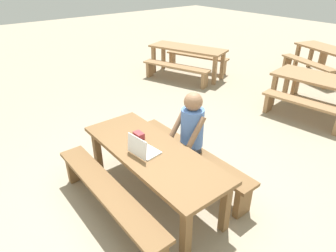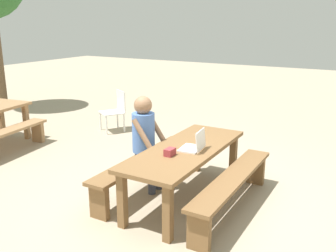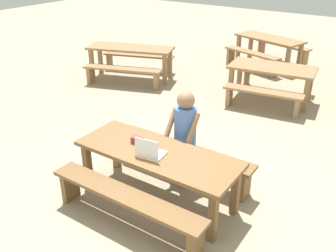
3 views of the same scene
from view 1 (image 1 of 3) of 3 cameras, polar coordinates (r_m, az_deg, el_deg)
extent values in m
plane|color=tan|center=(4.00, -2.81, -13.18)|extent=(30.00, 30.00, 0.00)
cube|color=brown|center=(3.59, -3.07, -5.09)|extent=(2.10, 0.78, 0.05)
cube|color=brown|center=(4.36, -13.46, -4.72)|extent=(0.09, 0.09, 0.65)
cube|color=brown|center=(3.12, 3.45, -20.02)|extent=(0.09, 0.09, 0.65)
cube|color=brown|center=(4.59, -7.00, -2.31)|extent=(0.09, 0.09, 0.65)
cube|color=brown|center=(3.43, 10.98, -15.14)|extent=(0.09, 0.09, 0.65)
cube|color=brown|center=(3.48, -11.67, -11.94)|extent=(2.06, 0.30, 0.05)
cube|color=brown|center=(4.31, -17.30, -7.64)|extent=(0.08, 0.24, 0.41)
cube|color=brown|center=(4.06, 4.34, -4.78)|extent=(2.06, 0.30, 0.05)
cube|color=brown|center=(4.80, -3.32, -2.30)|extent=(0.08, 0.24, 0.41)
cube|color=brown|center=(3.72, 14.23, -13.80)|extent=(0.08, 0.24, 0.41)
cube|color=white|center=(3.55, -4.29, -4.91)|extent=(0.34, 0.27, 0.02)
cube|color=white|center=(3.41, -6.00, -3.97)|extent=(0.32, 0.07, 0.24)
cube|color=black|center=(3.41, -5.91, -3.92)|extent=(0.29, 0.06, 0.22)
cube|color=#993338|center=(3.81, -5.66, -1.84)|extent=(0.14, 0.09, 0.09)
cylinder|color=#333847|center=(4.12, 1.66, -7.61)|extent=(0.10, 0.10, 0.46)
cylinder|color=#333847|center=(4.02, 3.33, -8.78)|extent=(0.10, 0.10, 0.46)
cube|color=#333847|center=(3.97, 3.55, -4.57)|extent=(0.28, 0.28, 0.12)
cylinder|color=#517AC6|center=(3.86, 4.68, -0.32)|extent=(0.30, 0.30, 0.53)
cylinder|color=#936B4C|center=(3.90, 1.91, 0.53)|extent=(0.07, 0.32, 0.41)
cylinder|color=#936B4C|center=(3.68, 5.36, -1.42)|extent=(0.07, 0.32, 0.41)
sphere|color=#936B4C|center=(3.70, 4.90, 4.71)|extent=(0.24, 0.24, 0.24)
cube|color=#9E754C|center=(9.02, 28.78, 12.81)|extent=(1.94, 1.22, 0.05)
cube|color=#9E754C|center=(9.45, 23.59, 12.10)|extent=(0.11, 0.11, 0.70)
cube|color=#9E754C|center=(9.82, 25.85, 12.19)|extent=(0.11, 0.11, 0.70)
cube|color=#9E754C|center=(8.60, 25.38, 11.02)|extent=(1.64, 0.77, 0.05)
cube|color=#9E754C|center=(9.15, 21.96, 11.04)|extent=(0.15, 0.25, 0.43)
cube|color=#9E754C|center=(8.22, 28.47, 7.80)|extent=(0.15, 0.25, 0.43)
cube|color=#9E754C|center=(10.08, 27.67, 11.35)|extent=(0.15, 0.25, 0.43)
cube|color=#9E754C|center=(8.05, 3.77, 14.75)|extent=(2.15, 1.33, 0.05)
cube|color=#9E754C|center=(8.41, -2.78, 12.66)|extent=(0.11, 0.11, 0.72)
cube|color=#9E754C|center=(7.56, 8.97, 10.50)|extent=(0.11, 0.11, 0.72)
cube|color=#9E754C|center=(8.81, -0.90, 13.42)|extent=(0.11, 0.11, 0.72)
cube|color=#9E754C|center=(8.00, 10.45, 11.39)|extent=(0.11, 0.11, 0.72)
cube|color=#9E754C|center=(7.64, 1.53, 11.46)|extent=(1.83, 0.89, 0.05)
cube|color=#9E754C|center=(8.13, -3.53, 10.87)|extent=(0.15, 0.25, 0.39)
cube|color=#9E754C|center=(7.35, 7.05, 8.76)|extent=(0.15, 0.25, 0.39)
cube|color=#9E754C|center=(8.64, 5.63, 13.36)|extent=(1.83, 0.89, 0.05)
cube|color=#9E754C|center=(9.08, 0.85, 12.81)|extent=(0.15, 0.25, 0.39)
cube|color=#9E754C|center=(8.39, 10.61, 10.98)|extent=(0.15, 0.25, 0.39)
cube|color=#9E754C|center=(6.61, 27.29, 8.13)|extent=(1.81, 1.05, 0.05)
cube|color=#9E754C|center=(6.67, 19.67, 6.49)|extent=(0.10, 0.10, 0.68)
cube|color=#9E754C|center=(7.23, 21.91, 7.75)|extent=(0.10, 0.10, 0.68)
cube|color=#9E754C|center=(6.11, 24.67, 4.20)|extent=(1.57, 0.50, 0.05)
cube|color=#9E754C|center=(6.41, 18.81, 4.31)|extent=(0.11, 0.25, 0.39)
cube|color=#9E754C|center=(7.30, 28.47, 7.09)|extent=(1.57, 0.50, 0.05)
cube|color=#9E754C|center=(7.55, 23.35, 7.11)|extent=(0.11, 0.25, 0.39)
camera|label=2|loc=(6.44, -43.88, 17.43)|focal=40.35mm
camera|label=3|loc=(1.55, -126.44, -3.22)|focal=39.87mm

